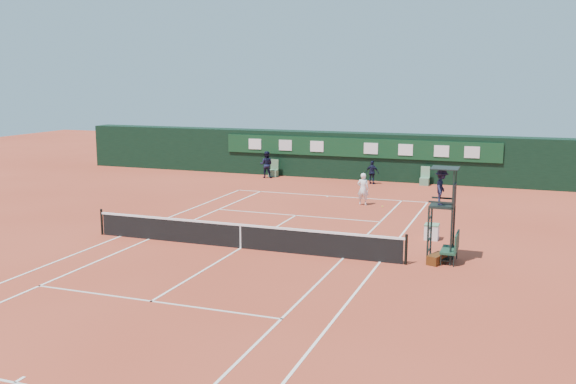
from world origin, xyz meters
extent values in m
plane|color=#B7432B|center=(0.00, 0.00, 0.00)|extent=(90.00, 90.00, 0.00)
cube|color=silver|center=(0.00, 11.88, 0.01)|extent=(11.05, 0.08, 0.01)
cube|color=silver|center=(0.00, -11.88, 0.01)|extent=(11.05, 0.08, 0.01)
cube|color=white|center=(5.49, 0.00, 0.01)|extent=(0.08, 23.85, 0.01)
cube|color=white|center=(-5.49, 0.00, 0.01)|extent=(0.08, 23.85, 0.01)
cube|color=silver|center=(4.12, 0.00, 0.01)|extent=(0.08, 23.85, 0.01)
cube|color=white|center=(-4.12, 0.00, 0.01)|extent=(0.08, 23.85, 0.01)
cube|color=silver|center=(0.00, 6.40, 0.01)|extent=(8.31, 0.08, 0.01)
cube|color=silver|center=(0.00, -6.40, 0.01)|extent=(8.31, 0.08, 0.01)
cube|color=white|center=(0.00, 0.00, 0.01)|extent=(0.08, 12.88, 0.01)
cube|color=white|center=(0.00, 11.73, 0.01)|extent=(0.08, 0.30, 0.01)
cube|color=white|center=(0.00, -11.73, 0.01)|extent=(0.08, 0.30, 0.01)
cube|color=black|center=(0.00, 0.00, 0.45)|extent=(12.60, 0.04, 0.90)
cube|color=white|center=(0.00, 0.00, 0.93)|extent=(12.80, 0.06, 0.08)
cube|color=silver|center=(0.00, 0.00, 0.46)|extent=(0.06, 0.05, 0.92)
cylinder|color=black|center=(6.40, 0.00, 0.55)|extent=(0.10, 0.10, 1.10)
cylinder|color=black|center=(-6.40, 0.00, 0.55)|extent=(0.10, 0.10, 1.10)
cube|color=black|center=(0.00, 18.75, 1.50)|extent=(40.00, 1.50, 3.00)
cube|color=#0E351B|center=(0.00, 17.94, 2.10)|extent=(18.00, 0.10, 1.20)
cube|color=white|center=(-7.00, 17.87, 2.10)|extent=(0.90, 0.04, 0.70)
cube|color=silver|center=(-4.80, 17.87, 2.10)|extent=(0.90, 0.04, 0.70)
cube|color=white|center=(-2.60, 17.87, 2.10)|extent=(0.90, 0.04, 0.70)
cube|color=white|center=(1.00, 17.87, 2.10)|extent=(0.90, 0.04, 0.70)
cube|color=white|center=(3.20, 17.87, 2.10)|extent=(0.90, 0.04, 0.70)
cube|color=white|center=(5.40, 17.87, 2.10)|extent=(0.90, 0.04, 0.70)
cube|color=silver|center=(7.20, 17.87, 2.10)|extent=(0.90, 0.04, 0.70)
cube|color=#5C8E65|center=(-5.50, 17.45, 0.23)|extent=(0.55, 0.50, 0.46)
cube|color=#548159|center=(-5.50, 17.67, 0.80)|extent=(0.55, 0.06, 0.70)
cube|color=#538060|center=(4.50, 17.45, 0.23)|extent=(0.55, 0.50, 0.46)
cube|color=#639771|center=(4.50, 17.67, 0.80)|extent=(0.55, 0.06, 0.70)
cylinder|color=black|center=(7.09, 0.41, 1.00)|extent=(0.07, 0.07, 2.00)
cylinder|color=black|center=(7.09, 1.21, 1.00)|extent=(0.07, 0.07, 2.00)
cylinder|color=black|center=(7.89, 0.41, 1.00)|extent=(0.07, 0.07, 2.00)
cylinder|color=black|center=(7.89, 1.21, 1.00)|extent=(0.07, 0.07, 2.00)
cube|color=black|center=(7.49, 0.81, 2.04)|extent=(0.85, 0.85, 0.08)
cube|color=black|center=(7.89, 0.81, 2.45)|extent=(0.06, 0.85, 0.80)
cube|color=black|center=(7.49, 0.39, 2.25)|extent=(0.85, 0.05, 0.06)
cube|color=black|center=(7.49, 1.23, 2.25)|extent=(0.85, 0.05, 0.06)
cylinder|color=black|center=(7.89, 0.41, 2.90)|extent=(0.04, 0.04, 1.00)
cylinder|color=black|center=(7.89, 1.21, 2.90)|extent=(0.04, 0.04, 1.00)
cube|color=black|center=(7.54, 0.81, 3.40)|extent=(0.95, 0.95, 0.04)
cube|color=black|center=(7.49, 0.81, 0.15)|extent=(0.80, 0.80, 0.05)
cube|color=black|center=(7.09, 0.81, 0.40)|extent=(0.04, 0.80, 0.04)
cube|color=black|center=(7.09, 0.81, 0.80)|extent=(0.04, 0.80, 0.04)
cube|color=black|center=(7.09, 0.81, 1.20)|extent=(0.04, 0.80, 0.04)
cube|color=black|center=(7.09, 0.81, 1.60)|extent=(0.04, 0.80, 0.04)
imported|color=black|center=(7.44, 0.81, 2.72)|extent=(0.47, 0.82, 1.28)
cube|color=#173B27|center=(7.80, 0.84, 0.45)|extent=(0.55, 1.20, 0.08)
cube|color=#183C2A|center=(8.05, 0.84, 0.80)|extent=(0.06, 1.20, 0.60)
cylinder|color=black|center=(7.58, 0.29, 0.20)|extent=(0.04, 0.04, 0.41)
cylinder|color=black|center=(8.02, 0.29, 0.20)|extent=(0.04, 0.04, 0.41)
cylinder|color=black|center=(7.58, 1.39, 0.20)|extent=(0.04, 0.04, 0.41)
cylinder|color=black|center=(8.02, 1.39, 0.20)|extent=(0.04, 0.04, 0.41)
cube|color=black|center=(7.42, 0.54, 0.17)|extent=(0.67, 0.97, 0.33)
cube|color=white|center=(6.76, 3.96, 0.30)|extent=(0.55, 0.55, 0.60)
cube|color=#5E9066|center=(6.76, 3.96, 0.62)|extent=(0.57, 0.57, 0.05)
sphere|color=yellow|center=(3.49, 9.82, 0.04)|extent=(0.07, 0.07, 0.07)
imported|color=white|center=(2.41, 10.04, 0.84)|extent=(0.62, 0.42, 1.68)
imported|color=black|center=(-5.79, 16.92, 0.88)|extent=(0.95, 0.79, 1.76)
imported|color=black|center=(1.37, 16.79, 0.73)|extent=(0.91, 0.53, 1.46)
camera|label=1|loc=(10.04, -21.99, 6.52)|focal=40.00mm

